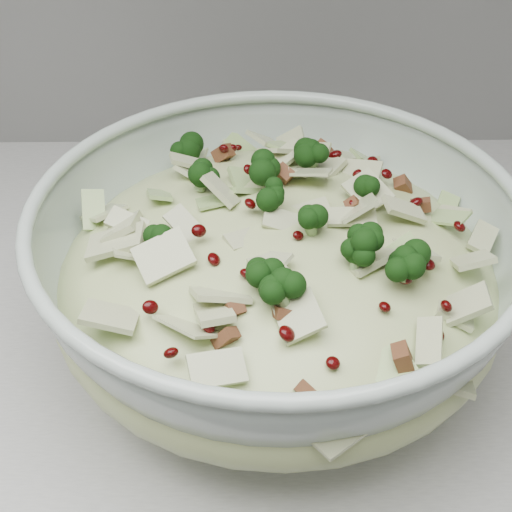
% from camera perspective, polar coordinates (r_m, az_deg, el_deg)
% --- Properties ---
extents(mixing_bowl, '(0.45, 0.45, 0.16)m').
position_cam_1_polar(mixing_bowl, '(0.59, 1.66, -1.74)').
color(mixing_bowl, '#A9BAAE').
rests_on(mixing_bowl, counter).
extents(salad, '(0.49, 0.49, 0.16)m').
position_cam_1_polar(salad, '(0.57, 1.70, 0.20)').
color(salad, '#B8C989').
rests_on(salad, mixing_bowl).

